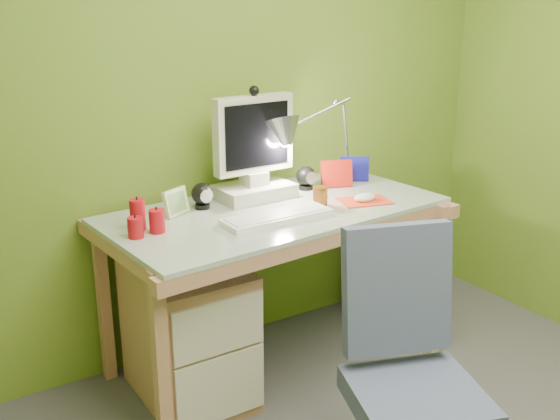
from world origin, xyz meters
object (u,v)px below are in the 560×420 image
desk_lamp (335,122)px  radiator (389,270)px  desk (276,289)px  task_chair (417,399)px  monitor (254,138)px

desk_lamp → radiator: 0.99m
desk → desk_lamp: bearing=17.2°
radiator → desk_lamp: bearing=-174.0°
task_chair → radiator: 1.58m
desk → monitor: bearing=85.4°
radiator → monitor: bearing=-177.3°
monitor → radiator: 1.23m
monitor → radiator: monitor is taller
monitor → task_chair: monitor is taller
desk → task_chair: size_ratio=1.73×
task_chair → radiator: task_chair is taller
desk_lamp → task_chair: desk_lamp is taller
desk → radiator: 0.94m
desk_lamp → task_chair: 1.45m
desk_lamp → radiator: desk_lamp is taller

